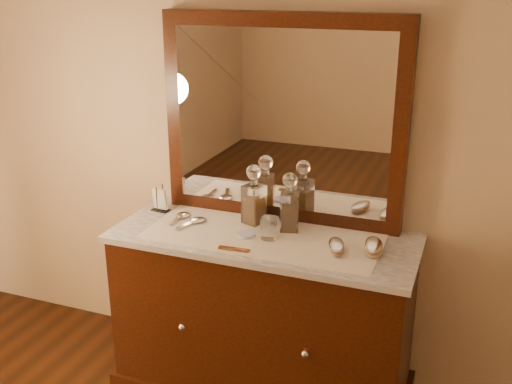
# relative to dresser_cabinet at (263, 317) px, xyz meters

# --- Properties ---
(dresser_cabinet) EXTENTS (1.40, 0.55, 0.82)m
(dresser_cabinet) POSITION_rel_dresser_cabinet_xyz_m (0.00, 0.00, 0.00)
(dresser_cabinet) COLOR black
(dresser_cabinet) RESTS_ON floor
(dresser_plinth) EXTENTS (1.46, 0.59, 0.08)m
(dresser_plinth) POSITION_rel_dresser_cabinet_xyz_m (0.00, 0.00, -0.37)
(dresser_plinth) COLOR black
(dresser_plinth) RESTS_ON floor
(knob_left) EXTENTS (0.04, 0.04, 0.04)m
(knob_left) POSITION_rel_dresser_cabinet_xyz_m (-0.30, -0.28, 0.04)
(knob_left) COLOR silver
(knob_left) RESTS_ON dresser_cabinet
(knob_right) EXTENTS (0.04, 0.04, 0.04)m
(knob_right) POSITION_rel_dresser_cabinet_xyz_m (0.30, -0.28, 0.04)
(knob_right) COLOR silver
(knob_right) RESTS_ON dresser_cabinet
(marble_top) EXTENTS (1.44, 0.59, 0.03)m
(marble_top) POSITION_rel_dresser_cabinet_xyz_m (0.00, 0.00, 0.42)
(marble_top) COLOR white
(marble_top) RESTS_ON dresser_cabinet
(mirror_frame) EXTENTS (1.20, 0.08, 1.00)m
(mirror_frame) POSITION_rel_dresser_cabinet_xyz_m (0.00, 0.25, 0.94)
(mirror_frame) COLOR black
(mirror_frame) RESTS_ON marble_top
(mirror_glass) EXTENTS (1.06, 0.01, 0.86)m
(mirror_glass) POSITION_rel_dresser_cabinet_xyz_m (0.00, 0.21, 0.94)
(mirror_glass) COLOR white
(mirror_glass) RESTS_ON marble_top
(lace_runner) EXTENTS (1.10, 0.45, 0.00)m
(lace_runner) POSITION_rel_dresser_cabinet_xyz_m (0.00, -0.02, 0.44)
(lace_runner) COLOR white
(lace_runner) RESTS_ON marble_top
(pin_dish) EXTENTS (0.10, 0.10, 0.02)m
(pin_dish) POSITION_rel_dresser_cabinet_xyz_m (-0.07, -0.05, 0.45)
(pin_dish) COLOR white
(pin_dish) RESTS_ON lace_runner
(comb) EXTENTS (0.15, 0.04, 0.01)m
(comb) POSITION_rel_dresser_cabinet_xyz_m (-0.06, -0.21, 0.45)
(comb) COLOR brown
(comb) RESTS_ON lace_runner
(napkin_rack) EXTENTS (0.10, 0.06, 0.14)m
(napkin_rack) POSITION_rel_dresser_cabinet_xyz_m (-0.61, 0.11, 0.50)
(napkin_rack) COLOR black
(napkin_rack) RESTS_ON marble_top
(decanter_left) EXTENTS (0.12, 0.12, 0.30)m
(decanter_left) POSITION_rel_dresser_cabinet_xyz_m (-0.10, 0.12, 0.56)
(decanter_left) COLOR #945815
(decanter_left) RESTS_ON lace_runner
(decanter_right) EXTENTS (0.11, 0.11, 0.29)m
(decanter_right) POSITION_rel_dresser_cabinet_xyz_m (0.09, 0.10, 0.55)
(decanter_right) COLOR #945815
(decanter_right) RESTS_ON lace_runner
(brush_near) EXTENTS (0.11, 0.17, 0.04)m
(brush_near) POSITION_rel_dresser_cabinet_xyz_m (0.36, -0.05, 0.47)
(brush_near) COLOR #9A795E
(brush_near) RESTS_ON lace_runner
(brush_far) EXTENTS (0.11, 0.19, 0.05)m
(brush_far) POSITION_rel_dresser_cabinet_xyz_m (0.52, -0.01, 0.47)
(brush_far) COLOR #9A795E
(brush_far) RESTS_ON lace_runner
(hand_mirror_outer) EXTENTS (0.07, 0.18, 0.02)m
(hand_mirror_outer) POSITION_rel_dresser_cabinet_xyz_m (-0.46, 0.05, 0.45)
(hand_mirror_outer) COLOR silver
(hand_mirror_outer) RESTS_ON lace_runner
(hand_mirror_inner) EXTENTS (0.11, 0.20, 0.02)m
(hand_mirror_inner) POSITION_rel_dresser_cabinet_xyz_m (-0.37, 0.01, 0.45)
(hand_mirror_inner) COLOR silver
(hand_mirror_inner) RESTS_ON lace_runner
(tumblers) EXTENTS (0.09, 0.09, 0.10)m
(tumblers) POSITION_rel_dresser_cabinet_xyz_m (0.04, -0.03, 0.49)
(tumblers) COLOR white
(tumblers) RESTS_ON lace_runner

